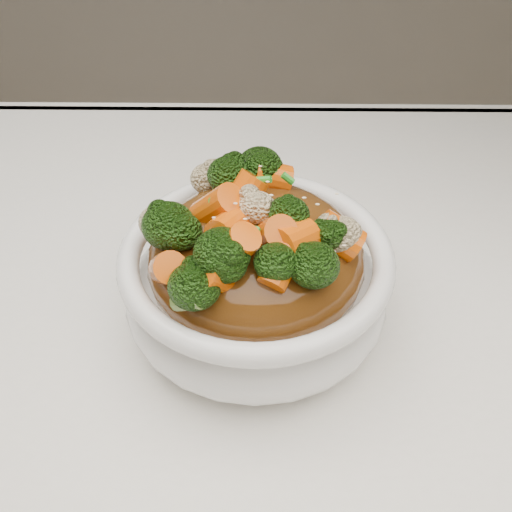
# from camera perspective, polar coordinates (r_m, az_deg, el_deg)

# --- Properties ---
(tablecloth) EXTENTS (1.20, 0.80, 0.04)m
(tablecloth) POSITION_cam_1_polar(r_m,az_deg,el_deg) (0.50, -6.03, -10.20)
(tablecloth) COLOR white
(tablecloth) RESTS_ON dining_table
(bowl) EXTENTS (0.27, 0.27, 0.08)m
(bowl) POSITION_cam_1_polar(r_m,az_deg,el_deg) (0.47, -0.00, -2.81)
(bowl) COLOR white
(bowl) RESTS_ON tablecloth
(sauce_base) EXTENTS (0.22, 0.22, 0.09)m
(sauce_base) POSITION_cam_1_polar(r_m,az_deg,el_deg) (0.45, 0.00, -0.27)
(sauce_base) COLOR #512C0D
(sauce_base) RESTS_ON bowl
(carrots) EXTENTS (0.22, 0.22, 0.05)m
(carrots) POSITION_cam_1_polar(r_m,az_deg,el_deg) (0.42, 0.00, 5.83)
(carrots) COLOR #D75407
(carrots) RESTS_ON sauce_base
(broccoli) EXTENTS (0.22, 0.22, 0.04)m
(broccoli) POSITION_cam_1_polar(r_m,az_deg,el_deg) (0.42, 0.00, 5.72)
(broccoli) COLOR black
(broccoli) RESTS_ON sauce_base
(cauliflower) EXTENTS (0.22, 0.22, 0.03)m
(cauliflower) POSITION_cam_1_polar(r_m,az_deg,el_deg) (0.42, 0.00, 5.51)
(cauliflower) COLOR beige
(cauliflower) RESTS_ON sauce_base
(scallions) EXTENTS (0.16, 0.16, 0.02)m
(scallions) POSITION_cam_1_polar(r_m,az_deg,el_deg) (0.42, 0.00, 5.94)
(scallions) COLOR #268C20
(scallions) RESTS_ON sauce_base
(sesame_seeds) EXTENTS (0.20, 0.20, 0.01)m
(sesame_seeds) POSITION_cam_1_polar(r_m,az_deg,el_deg) (0.42, 0.00, 5.94)
(sesame_seeds) COLOR beige
(sesame_seeds) RESTS_ON sauce_base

